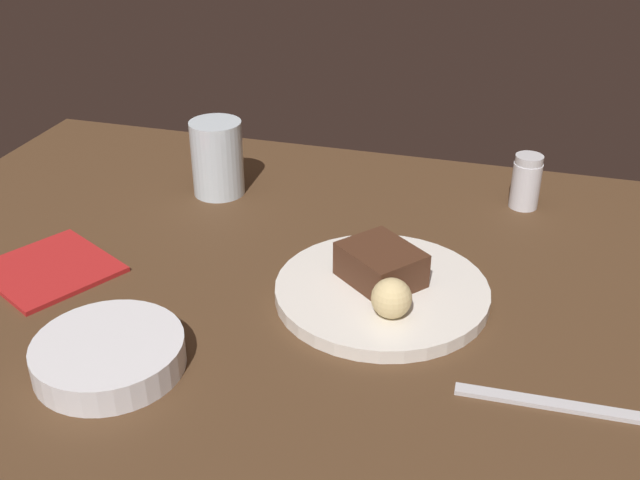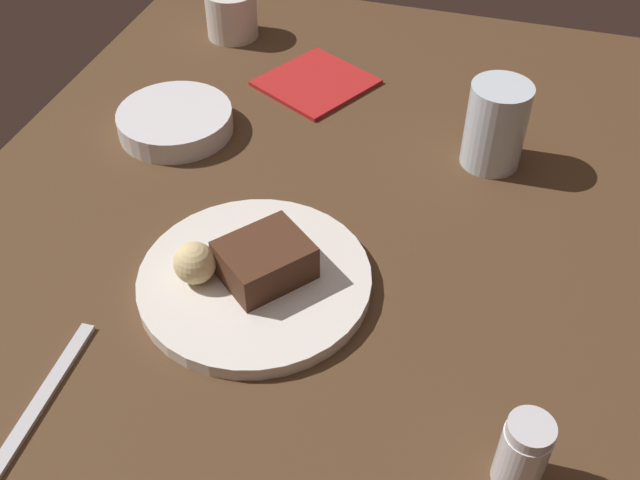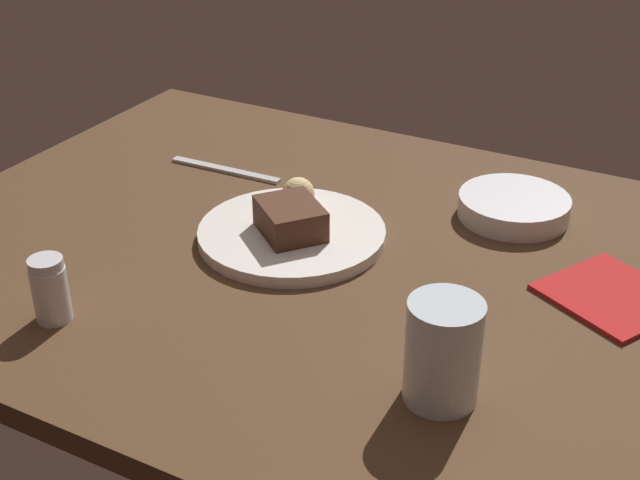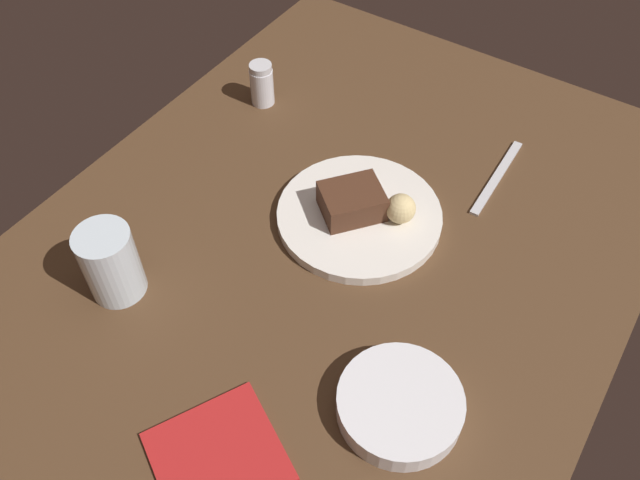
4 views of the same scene
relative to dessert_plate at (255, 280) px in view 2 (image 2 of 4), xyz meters
The scene contains 10 objects.
dining_table 9.90cm from the dessert_plate, ahead, with size 120.00×84.00×3.00cm, color #4C331E.
dessert_plate is the anchor object (origin of this frame).
chocolate_cake_slice 3.20cm from the dessert_plate, 67.51° to the right, with size 8.97×7.36×4.24cm, color #472819.
bread_roll 6.80cm from the dessert_plate, 110.77° to the left, with size 4.50×4.50×4.50cm, color #DBC184.
salt_shaker 32.85cm from the dessert_plate, 116.77° to the right, with size 4.15×4.15×7.93cm.
water_glass 36.70cm from the dessert_plate, 35.95° to the right, with size 7.63×7.63×11.18cm, color silver.
side_bowl 31.52cm from the dessert_plate, 40.20° to the left, with size 15.46×15.46×3.14cm, color silver.
coffee_cup 56.28cm from the dessert_plate, 23.98° to the left, with size 8.14×8.14×7.42cm, color silver.
butter_knife 24.32cm from the dessert_plate, 144.94° to the left, with size 19.00×1.40×0.50cm, color silver.
folded_napkin 41.30cm from the dessert_plate, ahead, with size 14.37×13.79×0.60cm, color #B21E1E.
Camera 2 is at (-59.91, -21.28, 61.54)cm, focal length 41.53 mm.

